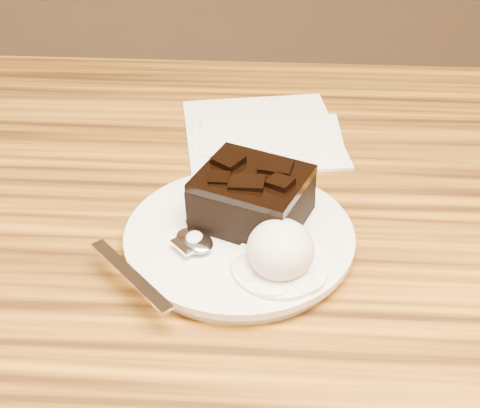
# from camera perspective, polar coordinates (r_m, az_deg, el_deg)

# --- Properties ---
(plate) EXTENTS (0.20, 0.20, 0.02)m
(plate) POSITION_cam_1_polar(r_m,az_deg,el_deg) (0.60, -0.06, -3.01)
(plate) COLOR silver
(plate) RESTS_ON dining_table
(brownie) EXTENTS (0.11, 0.11, 0.04)m
(brownie) POSITION_cam_1_polar(r_m,az_deg,el_deg) (0.60, 1.02, 0.32)
(brownie) COLOR black
(brownie) RESTS_ON plate
(ice_cream_scoop) EXTENTS (0.06, 0.06, 0.05)m
(ice_cream_scoop) POSITION_cam_1_polar(r_m,az_deg,el_deg) (0.55, 3.42, -3.83)
(ice_cream_scoop) COLOR silver
(ice_cream_scoop) RESTS_ON plate
(melt_puddle) EXTENTS (0.08, 0.08, 0.00)m
(melt_puddle) POSITION_cam_1_polar(r_m,az_deg,el_deg) (0.56, 3.35, -5.21)
(melt_puddle) COLOR white
(melt_puddle) RESTS_ON plate
(spoon) EXTENTS (0.13, 0.13, 0.01)m
(spoon) POSITION_cam_1_polar(r_m,az_deg,el_deg) (0.58, -3.85, -3.21)
(spoon) COLOR silver
(spoon) RESTS_ON plate
(napkin) EXTENTS (0.20, 0.20, 0.01)m
(napkin) POSITION_cam_1_polar(r_m,az_deg,el_deg) (0.77, 1.86, 6.09)
(napkin) COLOR white
(napkin) RESTS_ON dining_table
(crumb_a) EXTENTS (0.01, 0.01, 0.00)m
(crumb_a) POSITION_cam_1_polar(r_m,az_deg,el_deg) (0.60, -4.23, -1.51)
(crumb_a) COLOR black
(crumb_a) RESTS_ON plate
(crumb_b) EXTENTS (0.01, 0.01, 0.00)m
(crumb_b) POSITION_cam_1_polar(r_m,az_deg,el_deg) (0.58, -3.17, -3.17)
(crumb_b) COLOR black
(crumb_b) RESTS_ON plate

